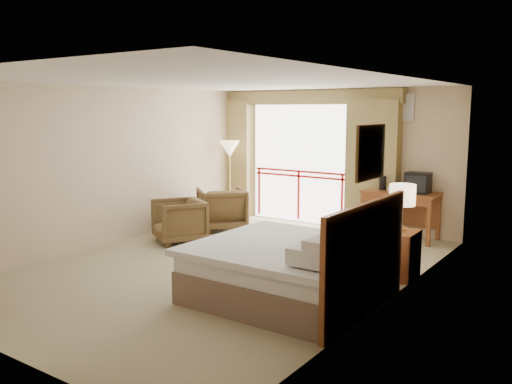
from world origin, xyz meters
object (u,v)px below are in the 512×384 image
Objects in this scene: floor_lamp at (230,152)px; armchair_far at (222,229)px; nightstand at (399,254)px; armchair_near at (180,242)px; wastebasket at (362,231)px; side_table at (193,213)px; table_lamp at (402,196)px; desk at (402,202)px; bed at (292,269)px; tv at (418,183)px.

armchair_far is at bearing -61.04° from floor_lamp.
armchair_near is (-3.88, -0.23, -0.33)m from nightstand.
wastebasket is (-1.34, 1.80, -0.17)m from nightstand.
side_table is 1.78m from floor_lamp.
table_lamp is at bearing -52.53° from wastebasket.
desk is 3.85m from side_table.
side_table is (-4.20, 0.45, -0.77)m from table_lamp.
nightstand reaches higher than side_table.
bed is at bearing -43.68° from floor_lamp.
nightstand is at bearing -74.64° from tv.
nightstand is 3.90m from armchair_near.
wastebasket is at bearing 69.67° from armchair_near.
tv is (-0.51, 2.18, -0.11)m from table_lamp.
bed is 3.40m from wastebasket.
bed reaches higher than armchair_far.
desk is at bearing 5.89° from floor_lamp.
desk is at bearing 153.30° from armchair_far.
floor_lamp is (-0.21, 1.42, 1.05)m from side_table.
wastebasket is at bearing 124.78° from nightstand.
wastebasket is (-0.53, -0.50, -0.51)m from desk.
bed is at bearing 8.06° from armchair_near.
table_lamp is 0.47× the size of desk.
table_lamp is 2.24m from tv.
armchair_near is (-3.08, -2.53, -0.67)m from desk.
bed is 2.38× the size of armchair_far.
armchair_near is at bearing -66.23° from side_table.
nightstand reaches higher than armchair_near.
table_lamp is at bearing 116.96° from armchair_far.
wastebasket is at bearing 99.46° from bed.
table_lamp is 2.41m from wastebasket.
side_table is (-3.40, -1.80, -0.29)m from desk.
table_lamp is 4.06m from armchair_near.
armchair_near is (-3.88, -0.28, -1.14)m from table_lamp.
desk reaches higher than armchair_far.
side_table is at bearing -156.18° from desk.
desk is at bearing 107.44° from nightstand.
floor_lamp is at bearing -178.17° from desk.
side_table is (-0.30, -0.50, 0.38)m from armchair_far.
floor_lamp reaches higher than side_table.
armchair_near reaches higher than wastebasket.
bed is at bearing -80.54° from wastebasket.
bed is 6.69× the size of wastebasket.
tv reaches higher than armchair_near.
bed is 1.62× the size of desk.
floor_lamp reaches higher than armchair_far.
desk is 1.58× the size of armchair_near.
tv is (0.28, 3.78, 0.66)m from bed.
nightstand is 2.40m from tv.
nightstand is 4.94m from floor_lamp.
table_lamp is (0.78, 1.60, 0.77)m from bed.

